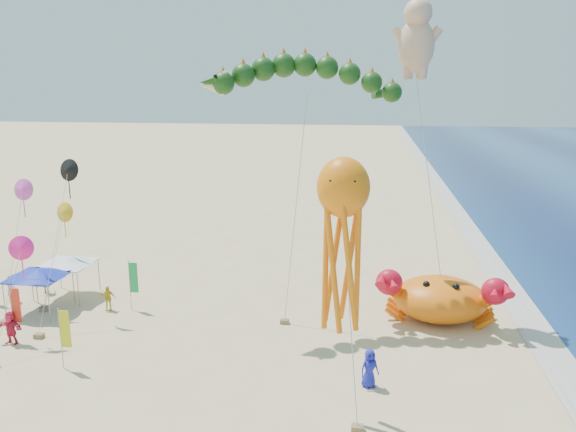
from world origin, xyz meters
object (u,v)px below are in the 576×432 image
object	(u,v)px
crab_inflatable	(440,298)
cherub_kite	(417,36)
octopus_kite	(342,231)
dragon_kite	(304,83)
canopy_white	(67,261)
canopy_blue	(38,273)

from	to	relation	value
crab_inflatable	cherub_kite	size ratio (longest dim) A/B	0.40
octopus_kite	crab_inflatable	bearing A→B (deg)	63.11
octopus_kite	dragon_kite	bearing A→B (deg)	104.34
cherub_kite	canopy_white	xyz separation A→B (m)	(-21.59, -2.05, -13.80)
dragon_kite	octopus_kite	world-z (taller)	dragon_kite
crab_inflatable	dragon_kite	world-z (taller)	dragon_kite
dragon_kite	canopy_blue	distance (m)	19.55
octopus_kite	canopy_white	xyz separation A→B (m)	(-18.13, 11.04, -5.60)
crab_inflatable	canopy_white	size ratio (longest dim) A/B	2.19
crab_inflatable	canopy_white	world-z (taller)	crab_inflatable
crab_inflatable	cherub_kite	distance (m)	15.16
crab_inflatable	cherub_kite	bearing A→B (deg)	126.93
canopy_blue	canopy_white	world-z (taller)	same
cherub_kite	octopus_kite	world-z (taller)	cherub_kite
octopus_kite	canopy_white	size ratio (longest dim) A/B	3.27
octopus_kite	canopy_blue	distance (m)	21.25
canopy_blue	dragon_kite	bearing A→B (deg)	7.49
cherub_kite	octopus_kite	size ratio (longest dim) A/B	1.68
canopy_blue	canopy_white	xyz separation A→B (m)	(0.49, 2.48, -0.00)
crab_inflatable	octopus_kite	distance (m)	13.58
dragon_kite	canopy_blue	bearing A→B (deg)	-172.51
dragon_kite	cherub_kite	distance (m)	7.15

